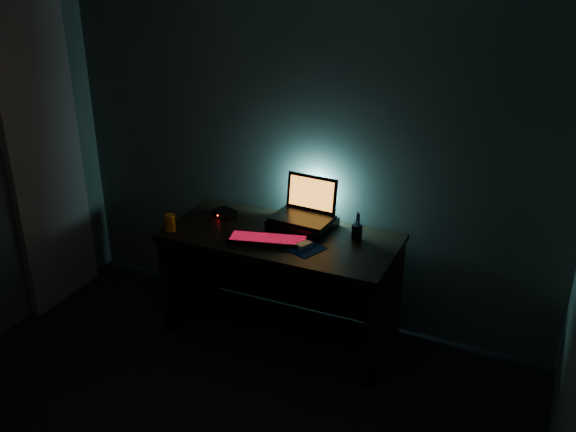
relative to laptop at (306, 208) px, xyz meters
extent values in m
cube|color=#414A45|center=(-0.09, 0.17, 0.38)|extent=(3.50, 0.00, 2.50)
cube|color=black|center=(-0.09, -0.21, -0.14)|extent=(1.50, 0.70, 0.04)
cube|color=black|center=(-0.80, -0.21, -0.52)|extent=(0.06, 0.64, 0.71)
cube|color=black|center=(0.62, -0.21, -0.52)|extent=(0.06, 0.64, 0.71)
cube|color=black|center=(-0.09, 0.12, -0.52)|extent=(1.38, 0.02, 0.65)
cube|color=#C0A899|center=(-1.80, -0.41, 0.28)|extent=(0.06, 0.65, 2.30)
cube|color=black|center=(0.00, -0.05, -0.09)|extent=(0.42, 0.33, 0.06)
cube|color=black|center=(0.00, -0.05, -0.05)|extent=(0.40, 0.29, 0.02)
cube|color=black|center=(0.01, 0.08, 0.08)|extent=(0.36, 0.07, 0.24)
cube|color=orange|center=(0.01, 0.07, 0.08)|extent=(0.32, 0.06, 0.20)
cube|color=black|center=(-0.12, -0.34, -0.11)|extent=(0.52, 0.27, 0.03)
cube|color=red|center=(-0.12, -0.34, -0.09)|extent=(0.49, 0.24, 0.00)
cube|color=#0B2550|center=(0.12, -0.32, -0.12)|extent=(0.28, 0.27, 0.00)
cube|color=#9E9EA3|center=(0.12, -0.32, -0.10)|extent=(0.09, 0.11, 0.03)
cylinder|color=black|center=(0.38, -0.07, -0.07)|extent=(0.08, 0.08, 0.10)
cylinder|color=orange|center=(-0.77, -0.45, -0.06)|extent=(0.09, 0.09, 0.11)
cube|color=black|center=(-0.56, -0.11, -0.10)|extent=(0.17, 0.16, 0.05)
sphere|color=#FF0C07|center=(-0.58, -0.16, -0.10)|extent=(0.01, 0.01, 0.01)
camera|label=1|loc=(1.47, -3.58, 1.66)|focal=40.00mm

